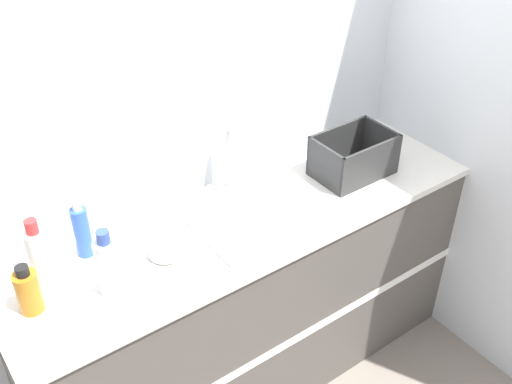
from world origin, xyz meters
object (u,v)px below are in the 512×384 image
(paper_towel_roll, at_px, (163,224))
(bottle_amber, at_px, (28,291))
(bottle_white_spray, at_px, (40,257))
(bottle_clear, at_px, (108,266))
(bottle_blue, at_px, (82,231))
(sink, at_px, (255,207))
(dish_rack, at_px, (353,159))

(paper_towel_roll, bearing_deg, bottle_amber, 178.23)
(bottle_white_spray, height_order, bottle_clear, bottle_white_spray)
(bottle_blue, height_order, bottle_amber, bottle_blue)
(sink, distance_m, bottle_blue, 0.66)
(sink, relative_size, bottle_white_spray, 1.96)
(bottle_clear, bearing_deg, dish_rack, 3.20)
(bottle_blue, xyz_separation_m, bottle_amber, (-0.25, -0.16, -0.03))
(sink, height_order, paper_towel_roll, sink)
(bottle_clear, xyz_separation_m, bottle_amber, (-0.24, 0.07, -0.03))
(bottle_white_spray, relative_size, bottle_clear, 1.06)
(bottle_amber, bearing_deg, paper_towel_roll, -1.77)
(bottle_amber, bearing_deg, sink, 0.86)
(bottle_white_spray, bearing_deg, bottle_clear, -43.78)
(bottle_clear, relative_size, bottle_blue, 1.05)
(sink, relative_size, dish_rack, 1.60)
(paper_towel_roll, bearing_deg, bottle_clear, -166.35)
(dish_rack, bearing_deg, bottle_white_spray, 175.76)
(bottle_clear, relative_size, bottle_amber, 1.39)
(bottle_blue, distance_m, bottle_amber, 0.29)
(dish_rack, bearing_deg, sink, 177.60)
(dish_rack, distance_m, bottle_clear, 1.14)
(paper_towel_roll, distance_m, bottle_amber, 0.48)
(dish_rack, height_order, bottle_clear, bottle_clear)
(bottle_amber, bearing_deg, dish_rack, -0.31)
(bottle_white_spray, distance_m, bottle_blue, 0.18)
(bottle_amber, bearing_deg, bottle_clear, -16.29)
(sink, distance_m, paper_towel_roll, 0.43)
(paper_towel_roll, xyz_separation_m, bottle_white_spray, (-0.40, 0.10, -0.02))
(dish_rack, xyz_separation_m, bottle_white_spray, (-1.31, 0.10, 0.05))
(sink, relative_size, bottle_blue, 2.19)
(dish_rack, height_order, bottle_white_spray, bottle_white_spray)
(bottle_white_spray, distance_m, bottle_clear, 0.23)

